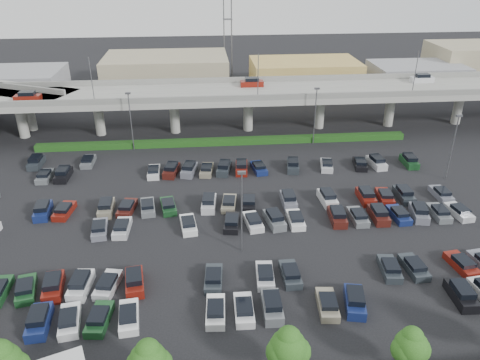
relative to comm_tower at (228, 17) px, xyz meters
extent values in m
plane|color=black|center=(-4.00, -74.00, -15.61)|extent=(280.00, 280.00, 0.00)
cube|color=gray|center=(-4.00, -42.00, -8.36)|extent=(150.00, 13.00, 1.10)
cube|color=slate|center=(-4.00, -48.25, -7.31)|extent=(150.00, 0.50, 1.00)
cube|color=slate|center=(-4.00, -35.75, -7.31)|extent=(150.00, 0.50, 1.00)
cylinder|color=gray|center=(-41.00, -42.00, -12.26)|extent=(1.80, 1.80, 6.70)
cube|color=slate|center=(-41.00, -42.00, -9.11)|extent=(2.60, 9.75, 0.50)
cylinder|color=gray|center=(-27.00, -42.00, -12.26)|extent=(1.80, 1.80, 6.70)
cube|color=slate|center=(-27.00, -42.00, -9.11)|extent=(2.60, 9.75, 0.50)
cylinder|color=gray|center=(-13.00, -42.00, -12.26)|extent=(1.80, 1.80, 6.70)
cube|color=slate|center=(-13.00, -42.00, -9.11)|extent=(2.60, 9.75, 0.50)
cylinder|color=gray|center=(1.00, -42.00, -12.26)|extent=(1.80, 1.80, 6.70)
cube|color=slate|center=(1.00, -42.00, -9.11)|extent=(2.60, 9.75, 0.50)
cylinder|color=gray|center=(15.00, -42.00, -12.26)|extent=(1.80, 1.80, 6.70)
cube|color=slate|center=(15.00, -42.00, -9.11)|extent=(2.60, 9.75, 0.50)
cylinder|color=gray|center=(29.00, -42.00, -12.26)|extent=(1.80, 1.80, 6.70)
cube|color=slate|center=(29.00, -42.00, -9.11)|extent=(2.60, 9.75, 0.50)
cylinder|color=gray|center=(43.00, -42.00, -12.26)|extent=(1.80, 1.80, 6.70)
cube|color=slate|center=(43.00, -42.00, -9.11)|extent=(2.60, 9.75, 0.50)
cube|color=maroon|center=(-38.00, -45.00, -7.29)|extent=(4.40, 1.82, 1.05)
cube|color=black|center=(-38.00, -45.00, -6.47)|extent=(2.60, 1.60, 0.65)
cube|color=maroon|center=(2.00, -39.00, -7.29)|extent=(4.40, 1.82, 1.05)
cube|color=black|center=(2.00, -39.00, -6.47)|extent=(2.60, 1.60, 0.65)
cube|color=silver|center=(36.00, -39.00, -7.29)|extent=(4.40, 1.82, 1.05)
cube|color=black|center=(36.00, -39.00, -6.47)|extent=(2.60, 1.60, 0.65)
cylinder|color=#525257|center=(-26.00, -48.10, -3.81)|extent=(0.14, 0.14, 8.00)
cylinder|color=#525257|center=(2.00, -48.10, -3.81)|extent=(0.14, 0.14, 8.00)
cylinder|color=#525257|center=(30.00, -48.10, -3.81)|extent=(0.14, 0.14, 8.00)
cylinder|color=gray|center=(-40.59, -38.18, -12.26)|extent=(1.60, 1.60, 6.70)
cube|color=#144113|center=(-4.00, -49.00, -15.06)|extent=(66.00, 1.60, 1.10)
sphere|color=#1E4713|center=(-12.96, -100.55, -11.37)|extent=(2.06, 2.06, 2.06)
sphere|color=#1E4713|center=(-2.00, -100.39, -12.22)|extent=(3.07, 3.07, 3.07)
sphere|color=#1E4713|center=(-1.29, -100.29, -12.76)|extent=(2.41, 2.41, 2.41)
sphere|color=#1E4713|center=(-2.60, -100.47, -12.55)|extent=(2.41, 2.41, 2.41)
sphere|color=#1E4713|center=(-1.96, -100.27, -11.34)|extent=(2.08, 2.08, 2.08)
sphere|color=#1E4713|center=(8.00, -100.82, -12.52)|extent=(2.79, 2.79, 2.79)
sphere|color=#1E4713|center=(8.65, -100.72, -13.02)|extent=(2.19, 2.19, 2.19)
sphere|color=#1E4713|center=(7.45, -100.90, -12.82)|extent=(2.19, 2.19, 2.19)
sphere|color=#1E4713|center=(8.04, -100.70, -11.72)|extent=(1.89, 1.89, 1.89)
cube|color=navy|center=(-24.00, -92.50, -15.09)|extent=(2.15, 4.52, 1.05)
cube|color=black|center=(-24.00, -92.50, -14.27)|extent=(1.79, 2.71, 0.65)
cube|color=white|center=(-21.25, -92.50, -15.20)|extent=(2.48, 4.63, 0.82)
cube|color=black|center=(-21.25, -92.70, -14.57)|extent=(1.94, 2.52, 0.50)
cube|color=#184520|center=(-18.50, -92.50, -15.20)|extent=(2.27, 4.57, 0.82)
cube|color=black|center=(-18.50, -92.70, -14.57)|extent=(1.83, 2.46, 0.50)
cube|color=white|center=(-15.75, -92.50, -15.20)|extent=(2.29, 4.57, 0.82)
cube|color=black|center=(-15.75, -92.70, -14.57)|extent=(1.84, 2.46, 0.50)
cube|color=white|center=(-7.50, -92.50, -15.20)|extent=(2.07, 4.50, 0.82)
cube|color=black|center=(-7.50, -92.70, -14.57)|extent=(1.73, 2.39, 0.50)
cube|color=white|center=(-4.75, -92.50, -15.20)|extent=(1.90, 4.43, 0.82)
cube|color=black|center=(-4.75, -92.70, -14.57)|extent=(1.64, 2.33, 0.50)
cube|color=slate|center=(-2.00, -92.50, -15.09)|extent=(1.91, 4.44, 1.05)
cube|color=black|center=(-2.00, -92.50, -14.27)|extent=(1.65, 2.63, 0.65)
cube|color=gray|center=(3.50, -92.50, -15.20)|extent=(2.22, 4.55, 0.82)
cube|color=black|center=(3.50, -92.70, -14.57)|extent=(1.81, 2.44, 0.50)
cube|color=navy|center=(6.25, -92.50, -15.09)|extent=(2.68, 4.68, 1.05)
cube|color=black|center=(6.25, -92.50, -14.27)|extent=(2.10, 2.87, 0.65)
cube|color=black|center=(17.25, -92.50, -15.09)|extent=(2.01, 4.47, 1.05)
cube|color=black|center=(17.25, -92.50, -14.27)|extent=(1.71, 2.67, 0.65)
cube|color=#184520|center=(-26.75, -87.50, -15.20)|extent=(2.72, 4.69, 0.82)
cube|color=black|center=(-26.75, -87.70, -14.57)|extent=(2.06, 2.59, 0.50)
cube|color=maroon|center=(-24.00, -87.50, -15.09)|extent=(2.37, 4.60, 1.05)
cube|color=black|center=(-24.00, -87.50, -14.27)|extent=(1.92, 2.78, 0.65)
cube|color=white|center=(-21.25, -87.50, -15.09)|extent=(2.19, 4.54, 1.05)
cube|color=black|center=(-21.25, -87.50, -14.27)|extent=(1.82, 2.73, 0.65)
cube|color=silver|center=(-18.50, -87.50, -15.20)|extent=(2.62, 4.66, 0.82)
cube|color=black|center=(-18.50, -87.70, -14.57)|extent=(2.01, 2.56, 0.50)
cube|color=maroon|center=(-15.75, -87.50, -15.09)|extent=(2.41, 4.61, 1.05)
cube|color=black|center=(-15.75, -87.50, -14.27)|extent=(1.95, 2.80, 0.65)
cube|color=#293035|center=(-7.50, -87.50, -15.20)|extent=(2.18, 4.54, 0.82)
cube|color=black|center=(-7.50, -87.70, -14.57)|extent=(1.79, 2.42, 0.50)
cube|color=silver|center=(-2.00, -87.50, -15.20)|extent=(2.12, 4.51, 0.82)
cube|color=black|center=(-2.00, -87.70, -14.57)|extent=(1.76, 2.40, 0.50)
cube|color=#293035|center=(0.75, -87.50, -15.20)|extent=(1.90, 4.43, 0.82)
cube|color=black|center=(0.75, -87.70, -14.57)|extent=(1.64, 2.33, 0.50)
cube|color=#293035|center=(11.75, -87.50, -15.20)|extent=(2.29, 4.57, 0.82)
cube|color=black|center=(11.75, -87.70, -14.57)|extent=(1.85, 2.46, 0.50)
cube|color=#293035|center=(14.50, -87.50, -15.20)|extent=(2.10, 4.51, 0.82)
cube|color=black|center=(14.50, -87.70, -14.57)|extent=(1.75, 2.40, 0.50)
cube|color=maroon|center=(20.00, -87.50, -15.20)|extent=(2.39, 4.60, 0.82)
cube|color=black|center=(20.00, -87.70, -14.57)|extent=(1.90, 2.49, 0.50)
cube|color=slate|center=(-21.25, -76.50, -15.20)|extent=(2.30, 4.58, 0.82)
cube|color=black|center=(-21.25, -76.70, -14.57)|extent=(1.85, 2.47, 0.50)
cube|color=silver|center=(-18.50, -76.50, -15.20)|extent=(2.02, 4.48, 0.82)
cube|color=black|center=(-18.50, -76.70, -14.57)|extent=(1.71, 2.37, 0.50)
cube|color=white|center=(-10.25, -76.50, -15.20)|extent=(2.37, 4.60, 0.82)
cube|color=black|center=(-10.25, -76.70, -14.57)|extent=(1.88, 2.49, 0.50)
cube|color=black|center=(-4.75, -76.50, -15.20)|extent=(2.45, 4.62, 0.82)
cube|color=black|center=(-4.75, -76.70, -14.57)|extent=(1.92, 2.51, 0.50)
cube|color=white|center=(-2.00, -76.50, -15.20)|extent=(2.43, 4.62, 0.82)
cube|color=black|center=(-2.00, -76.70, -14.57)|extent=(1.91, 2.51, 0.50)
cube|color=slate|center=(0.75, -76.50, -15.09)|extent=(2.58, 4.66, 1.05)
cube|color=black|center=(0.75, -76.50, -14.27)|extent=(2.04, 2.85, 0.65)
cube|color=white|center=(3.50, -76.50, -15.20)|extent=(1.84, 4.41, 0.82)
cube|color=black|center=(3.50, -76.70, -14.57)|extent=(1.61, 2.31, 0.50)
cube|color=#491813|center=(9.00, -76.50, -15.09)|extent=(2.11, 4.51, 1.05)
cube|color=black|center=(9.00, -76.50, -14.27)|extent=(1.77, 2.70, 0.65)
cube|color=slate|center=(11.75, -76.50, -15.20)|extent=(1.87, 4.42, 0.82)
cube|color=black|center=(11.75, -76.70, -14.57)|extent=(1.63, 2.32, 0.50)
cube|color=#491813|center=(14.50, -76.50, -15.09)|extent=(1.95, 4.45, 1.05)
cube|color=black|center=(14.50, -76.50, -14.27)|extent=(1.68, 2.65, 0.65)
cube|color=navy|center=(17.25, -76.50, -15.20)|extent=(2.08, 4.50, 0.82)
cube|color=black|center=(17.25, -76.70, -14.57)|extent=(1.74, 2.39, 0.50)
cube|color=slate|center=(20.00, -76.50, -15.09)|extent=(2.62, 4.66, 1.05)
cube|color=black|center=(20.00, -76.50, -14.27)|extent=(2.06, 2.86, 0.65)
cube|color=slate|center=(22.75, -76.50, -15.20)|extent=(1.94, 4.45, 0.82)
cube|color=black|center=(22.75, -76.70, -14.57)|extent=(1.66, 2.34, 0.50)
cube|color=silver|center=(25.50, -76.50, -15.20)|extent=(2.34, 4.59, 0.82)
cube|color=black|center=(25.50, -76.70, -14.57)|extent=(1.87, 2.48, 0.50)
cube|color=navy|center=(-29.50, -71.50, -15.09)|extent=(2.21, 4.55, 1.05)
cube|color=black|center=(-29.50, -71.50, -14.27)|extent=(1.83, 2.73, 0.65)
cube|color=maroon|center=(-26.75, -71.50, -15.20)|extent=(2.41, 4.61, 0.82)
cube|color=black|center=(-26.75, -71.70, -14.57)|extent=(1.90, 2.50, 0.50)
cube|color=gray|center=(-21.25, -71.50, -15.09)|extent=(1.94, 4.45, 1.05)
cube|color=black|center=(-21.25, -71.50, -14.27)|extent=(1.67, 2.64, 0.65)
cube|color=#491813|center=(-18.50, -71.50, -15.20)|extent=(2.49, 4.63, 0.82)
cube|color=black|center=(-18.50, -71.70, -14.57)|extent=(1.94, 2.52, 0.50)
cube|color=slate|center=(-15.75, -71.50, -15.20)|extent=(2.36, 4.59, 0.82)
cube|color=black|center=(-15.75, -71.70, -14.57)|extent=(1.88, 2.48, 0.50)
cube|color=#184520|center=(-13.00, -71.50, -15.20)|extent=(2.54, 4.64, 0.82)
cube|color=black|center=(-13.00, -71.70, -14.57)|extent=(1.97, 2.54, 0.50)
cube|color=silver|center=(-7.50, -71.50, -15.09)|extent=(2.24, 4.56, 1.05)
cube|color=black|center=(-7.50, -71.50, -14.27)|extent=(1.85, 2.75, 0.65)
cube|color=gray|center=(-4.75, -71.50, -15.20)|extent=(2.45, 4.62, 0.82)
cube|color=black|center=(-4.75, -71.70, -14.57)|extent=(1.92, 2.51, 0.50)
cube|color=black|center=(-2.00, -71.50, -15.20)|extent=(2.38, 4.60, 0.82)
cube|color=black|center=(-2.00, -71.70, -14.57)|extent=(1.89, 2.49, 0.50)
cube|color=slate|center=(3.50, -71.50, -15.09)|extent=(1.86, 4.41, 1.05)
cube|color=black|center=(3.50, -71.50, -14.27)|extent=(1.62, 2.61, 0.65)
cube|color=white|center=(9.00, -71.50, -15.09)|extent=(2.05, 4.49, 1.05)
cube|color=black|center=(9.00, -71.50, -14.27)|extent=(1.74, 2.68, 0.65)
cube|color=maroon|center=(14.50, -71.50, -15.09)|extent=(1.94, 4.45, 1.05)
cube|color=black|center=(14.50, -71.50, -14.27)|extent=(1.67, 2.64, 0.65)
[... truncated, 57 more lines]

